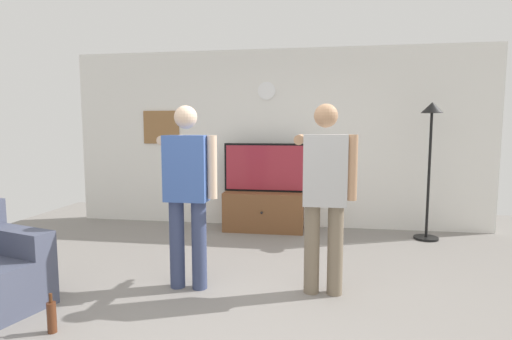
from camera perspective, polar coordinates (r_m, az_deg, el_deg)
The scene contains 10 objects.
ground_plane at distance 3.42m, azimuth -2.51°, elevation -20.02°, with size 8.40×8.40×0.00m, color gray.
back_wall at distance 5.99m, azimuth 2.91°, elevation 4.60°, with size 6.40×0.10×2.70m, color silver.
tv_stand at distance 5.79m, azimuth 1.17°, elevation -6.06°, with size 1.17×0.52×0.57m.
television at distance 5.73m, azimuth 1.25°, elevation 0.37°, with size 1.20×0.07×0.72m.
wall_clock at distance 5.97m, azimuth 1.58°, elevation 11.58°, with size 0.27×0.27×0.03m, color white.
framed_picture at distance 6.38m, azimuth -13.76°, elevation 6.14°, with size 0.58×0.04×0.52m, color olive.
floor_lamp at distance 5.68m, azimuth 24.32°, elevation 3.76°, with size 0.32×0.32×1.86m.
person_standing_nearer_lamp at distance 3.66m, azimuth -10.07°, elevation -2.43°, with size 0.57×0.78×1.72m.
person_standing_nearer_couch at distance 3.53m, azimuth 10.06°, elevation -2.72°, with size 0.56×0.78×1.72m.
beverage_bottle at distance 3.41m, azimuth -27.88°, elevation -18.57°, with size 0.07×0.07×0.30m.
Camera 1 is at (0.60, -3.01, 1.50)m, focal length 27.15 mm.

